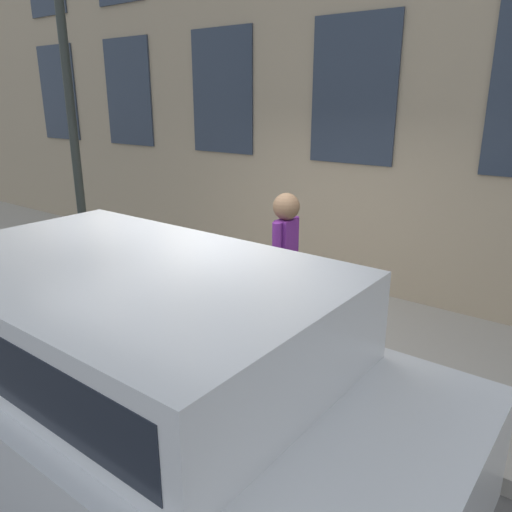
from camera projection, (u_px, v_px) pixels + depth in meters
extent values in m
plane|color=#514F4C|center=(217.00, 373.00, 5.03)|extent=(80.00, 80.00, 0.00)
cube|color=#A8A093|center=(290.00, 322.00, 6.00)|extent=(2.64, 60.00, 0.15)
cube|color=tan|center=(364.00, 10.00, 6.02)|extent=(0.30, 40.00, 7.32)
cube|color=#2D3847|center=(353.00, 91.00, 6.18)|extent=(0.03, 1.16, 1.78)
cube|color=#2D3847|center=(222.00, 92.00, 7.43)|extent=(0.03, 1.16, 1.78)
cube|color=#2D3847|center=(128.00, 92.00, 8.69)|extent=(0.03, 1.16, 1.78)
cube|color=#2D3847|center=(58.00, 93.00, 9.94)|extent=(0.03, 1.16, 1.78)
cylinder|color=red|center=(229.00, 336.00, 5.45)|extent=(0.27, 0.27, 0.04)
cylinder|color=red|center=(229.00, 314.00, 5.37)|extent=(0.20, 0.20, 0.56)
sphere|color=maroon|center=(228.00, 289.00, 5.28)|extent=(0.21, 0.21, 0.21)
cylinder|color=black|center=(228.00, 284.00, 5.26)|extent=(0.07, 0.07, 0.09)
cylinder|color=red|center=(240.00, 312.00, 5.26)|extent=(0.09, 0.10, 0.09)
cylinder|color=red|center=(218.00, 305.00, 5.44)|extent=(0.09, 0.10, 0.09)
cylinder|color=#726651|center=(280.00, 315.00, 5.07)|extent=(0.11, 0.11, 0.79)
cylinder|color=#726651|center=(289.00, 310.00, 5.20)|extent=(0.11, 0.11, 0.79)
cube|color=#72288C|center=(286.00, 249.00, 4.93)|extent=(0.21, 0.15, 0.59)
cylinder|color=#72288C|center=(277.00, 251.00, 4.81)|extent=(0.09, 0.09, 0.56)
cylinder|color=#72288C|center=(294.00, 244.00, 5.04)|extent=(0.09, 0.09, 0.56)
sphere|color=#8C6647|center=(286.00, 206.00, 4.80)|extent=(0.26, 0.26, 0.26)
cylinder|color=black|center=(105.00, 334.00, 5.00)|extent=(0.24, 0.78, 0.78)
cylinder|color=black|center=(360.00, 448.00, 3.38)|extent=(0.24, 0.78, 0.78)
cube|color=white|center=(121.00, 387.00, 3.43)|extent=(1.96, 4.51, 0.73)
cube|color=white|center=(124.00, 304.00, 3.17)|extent=(1.72, 2.80, 0.56)
cube|color=#1E232D|center=(124.00, 304.00, 3.17)|extent=(1.73, 2.57, 0.36)
cylinder|color=#2D332D|center=(88.00, 272.00, 7.32)|extent=(0.26, 0.26, 0.12)
cylinder|color=#2D332D|center=(66.00, 67.00, 6.46)|extent=(0.12, 0.12, 5.76)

